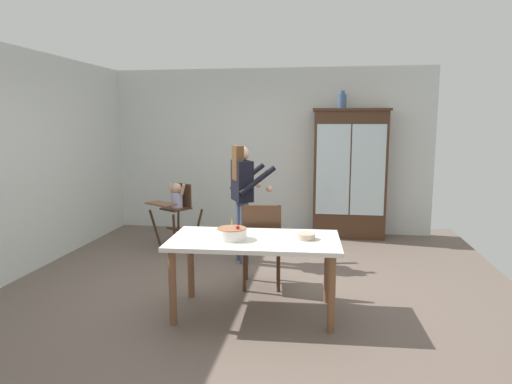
% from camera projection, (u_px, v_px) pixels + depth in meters
% --- Properties ---
extents(ground_plane, '(6.24, 6.24, 0.00)m').
position_uv_depth(ground_plane, '(240.00, 282.00, 5.25)').
color(ground_plane, '#66564C').
extents(wall_back, '(5.32, 0.06, 2.70)m').
position_uv_depth(wall_back, '(268.00, 151.00, 7.61)').
color(wall_back, silver).
rests_on(wall_back, ground_plane).
extents(wall_left, '(0.06, 5.32, 2.70)m').
position_uv_depth(wall_left, '(23.00, 163.00, 5.44)').
color(wall_left, silver).
rests_on(wall_left, ground_plane).
extents(china_cabinet, '(1.18, 0.48, 2.04)m').
position_uv_depth(china_cabinet, '(350.00, 173.00, 7.21)').
color(china_cabinet, '#422819').
rests_on(china_cabinet, ground_plane).
extents(ceramic_vase, '(0.13, 0.13, 0.27)m').
position_uv_depth(ceramic_vase, '(342.00, 101.00, 7.06)').
color(ceramic_vase, '#3D567F').
rests_on(ceramic_vase, china_cabinet).
extents(high_chair_with_toddler, '(0.79, 0.84, 0.95)m').
position_uv_depth(high_chair_with_toddler, '(176.00, 203.00, 6.68)').
color(high_chair_with_toddler, '#422819').
rests_on(high_chair_with_toddler, ground_plane).
extents(adult_person, '(0.66, 0.65, 1.53)m').
position_uv_depth(adult_person, '(243.00, 189.00, 5.89)').
color(adult_person, '#3D4C6B').
rests_on(adult_person, ground_plane).
extents(dining_table, '(1.64, 0.92, 0.74)m').
position_uv_depth(dining_table, '(255.00, 248.00, 4.32)').
color(dining_table, silver).
rests_on(dining_table, ground_plane).
extents(birthday_cake, '(0.28, 0.28, 0.19)m').
position_uv_depth(birthday_cake, '(232.00, 234.00, 4.27)').
color(birthday_cake, white).
rests_on(birthday_cake, dining_table).
extents(serving_bowl, '(0.18, 0.18, 0.05)m').
position_uv_depth(serving_bowl, '(306.00, 236.00, 4.27)').
color(serving_bowl, '#C6AD93').
rests_on(serving_bowl, dining_table).
extents(dining_chair_far_side, '(0.49, 0.49, 0.96)m').
position_uv_depth(dining_chair_far_side, '(262.00, 240.00, 4.97)').
color(dining_chair_far_side, '#422819').
rests_on(dining_chair_far_side, ground_plane).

